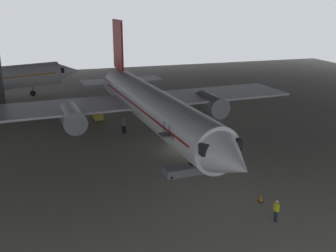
{
  "coord_description": "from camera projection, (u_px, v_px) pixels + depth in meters",
  "views": [
    {
      "loc": [
        -14.13,
        -37.45,
        14.75
      ],
      "look_at": [
        -2.23,
        0.23,
        2.66
      ],
      "focal_mm": 44.36,
      "sensor_mm": 36.0,
      "label": 1
    }
  ],
  "objects": [
    {
      "name": "ground_plane",
      "position": [
        189.0,
        150.0,
        42.53
      ],
      "size": [
        110.0,
        110.0,
        0.0
      ],
      "primitive_type": "plane",
      "color": "gray"
    },
    {
      "name": "airplane_main",
      "position": [
        151.0,
        106.0,
        45.52
      ],
      "size": [
        37.97,
        39.29,
        12.18
      ],
      "color": "white",
      "rests_on": "ground_plane"
    },
    {
      "name": "boarding_stairs",
      "position": [
        185.0,
        166.0,
        36.45
      ],
      "size": [
        4.43,
        1.76,
        4.81
      ],
      "color": "slate",
      "rests_on": "ground_plane"
    },
    {
      "name": "crew_worker_near_nose",
      "position": [
        276.0,
        209.0,
        28.46
      ],
      "size": [
        0.25,
        0.55,
        1.66
      ],
      "color": "#232838",
      "rests_on": "ground_plane"
    },
    {
      "name": "crew_worker_by_stairs",
      "position": [
        200.0,
        155.0,
        38.62
      ],
      "size": [
        0.4,
        0.45,
        1.57
      ],
      "color": "#232838",
      "rests_on": "ground_plane"
    },
    {
      "name": "traffic_cone_orange",
      "position": [
        261.0,
        198.0,
        31.49
      ],
      "size": [
        0.36,
        0.36,
        0.6
      ],
      "color": "black",
      "rests_on": "ground_plane"
    },
    {
      "name": "baggage_tug",
      "position": [
        97.0,
        116.0,
        52.86
      ],
      "size": [
        1.37,
        2.25,
        0.9
      ],
      "color": "yellow",
      "rests_on": "ground_plane"
    }
  ]
}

